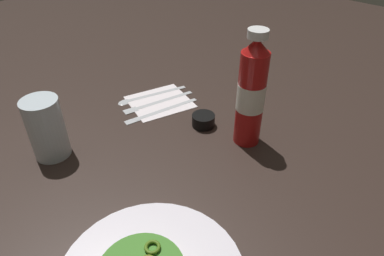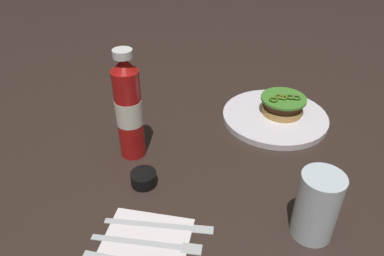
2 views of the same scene
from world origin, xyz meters
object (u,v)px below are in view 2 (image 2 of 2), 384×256
(napkin, at_px, (145,243))
(water_glass, at_px, (317,206))
(condiment_cup, at_px, (144,178))
(dinner_plate, at_px, (275,117))
(ketchup_bottle, at_px, (129,109))
(fork_utensil, at_px, (156,243))
(butter_knife, at_px, (166,225))
(burger_sandwich, at_px, (283,105))

(napkin, bearing_deg, water_glass, -1.07)
(condiment_cup, bearing_deg, napkin, -89.47)
(dinner_plate, bearing_deg, ketchup_bottle, -164.18)
(napkin, distance_m, fork_utensil, 0.02)
(fork_utensil, bearing_deg, condiment_cup, 97.16)
(water_glass, bearing_deg, dinner_plate, 83.06)
(water_glass, bearing_deg, butter_knife, 171.24)
(dinner_plate, distance_m, burger_sandwich, 0.04)
(burger_sandwich, xyz_separation_m, fork_utensil, (-0.35, -0.38, -0.03))
(condiment_cup, relative_size, fork_utensil, 0.28)
(water_glass, distance_m, condiment_cup, 0.35)
(burger_sandwich, bearing_deg, water_glass, -99.68)
(burger_sandwich, xyz_separation_m, napkin, (-0.36, -0.38, -0.04))
(dinner_plate, relative_size, ketchup_bottle, 1.08)
(condiment_cup, distance_m, napkin, 0.16)
(dinner_plate, bearing_deg, condiment_cup, -148.36)
(dinner_plate, distance_m, fork_utensil, 0.50)
(dinner_plate, xyz_separation_m, ketchup_bottle, (-0.37, -0.11, 0.11))
(fork_utensil, bearing_deg, dinner_plate, 48.87)
(ketchup_bottle, bearing_deg, napkin, -84.39)
(dinner_plate, relative_size, condiment_cup, 5.05)
(water_glass, relative_size, butter_knife, 0.66)
(condiment_cup, bearing_deg, butter_knife, -71.91)
(burger_sandwich, bearing_deg, condiment_cup, -148.91)
(burger_sandwich, relative_size, ketchup_bottle, 0.46)
(fork_utensil, xyz_separation_m, butter_knife, (0.02, 0.04, 0.00))
(napkin, bearing_deg, burger_sandwich, 45.89)
(burger_sandwich, distance_m, napkin, 0.53)
(ketchup_bottle, xyz_separation_m, butter_knife, (0.06, -0.23, -0.12))
(butter_knife, bearing_deg, napkin, -137.62)
(ketchup_bottle, relative_size, napkin, 1.68)
(napkin, relative_size, butter_knife, 0.75)
(ketchup_bottle, bearing_deg, water_glass, -39.62)
(water_glass, height_order, condiment_cup, water_glass)
(burger_sandwich, distance_m, butter_knife, 0.47)
(condiment_cup, height_order, napkin, condiment_cup)
(dinner_plate, relative_size, burger_sandwich, 2.34)
(ketchup_bottle, xyz_separation_m, condiment_cup, (0.02, -0.11, -0.11))
(ketchup_bottle, xyz_separation_m, water_glass, (0.33, -0.27, -0.05))
(dinner_plate, relative_size, napkin, 1.81)
(ketchup_bottle, distance_m, napkin, 0.29)
(dinner_plate, bearing_deg, napkin, -133.09)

